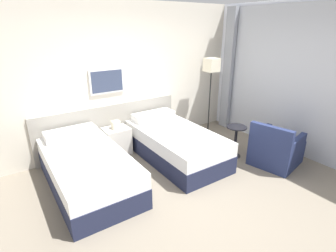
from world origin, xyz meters
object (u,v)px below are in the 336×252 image
Objects in this scene: nightstand at (117,140)px; bed_near_door at (87,169)px; bed_near_window at (175,144)px; armchair at (275,150)px; side_table at (236,136)px; floor_lamp at (211,70)px.

bed_near_door is at bearing -136.99° from nightstand.
armchair reaches higher than bed_near_window.
bed_near_window is at bearing 36.63° from armchair.
armchair reaches higher than bed_near_door.
armchair reaches higher than side_table.
nightstand is 1.10× the size of side_table.
floor_lamp reaches higher than armchair.
side_table is 0.65× the size of armchair.
bed_near_window is 1.21× the size of floor_lamp.
nightstand is 2.19m from side_table.
side_table is at bearing -31.25° from bed_near_window.
bed_near_window is 1.11m from side_table.
floor_lamp reaches higher than bed_near_door.
floor_lamp is 1.82× the size of armchair.
bed_near_door is at bearing 56.33° from armchair.
bed_near_door is 1.00× the size of bed_near_window.
bed_near_door is 2.20× the size of armchair.
armchair is at bearing -21.69° from bed_near_door.
bed_near_door reaches higher than side_table.
nightstand is at bearing 136.99° from bed_near_window.
side_table is at bearing 20.22° from armchair.
bed_near_door reaches higher than nightstand.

